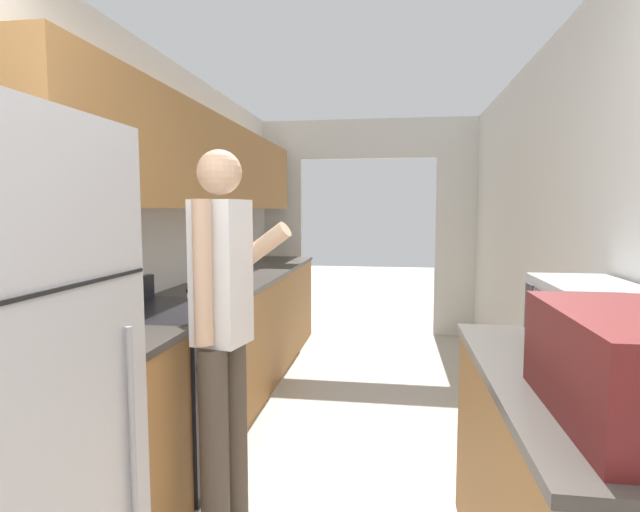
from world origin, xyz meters
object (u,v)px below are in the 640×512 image
at_px(range_oven, 170,388).
at_px(suitcase, 636,367).
at_px(person, 222,328).
at_px(knife, 197,289).
at_px(microwave, 586,317).

xyz_separation_m(range_oven, suitcase, (1.86, -1.21, 0.60)).
bearing_deg(person, range_oven, 58.13).
xyz_separation_m(range_oven, knife, (-0.08, 0.64, 0.46)).
bearing_deg(microwave, knife, 150.15).
bearing_deg(suitcase, microwave, 80.17).
bearing_deg(knife, suitcase, 0.86).
xyz_separation_m(suitcase, microwave, (0.12, 0.67, -0.01)).
relative_size(suitcase, knife, 2.41).
relative_size(suitcase, microwave, 1.28).
distance_m(range_oven, person, 0.81).
bearing_deg(range_oven, suitcase, -33.12).
xyz_separation_m(person, knife, (-0.56, 1.09, -0.01)).
bearing_deg(person, microwave, -81.71).
relative_size(person, microwave, 3.29).
distance_m(person, knife, 1.23).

